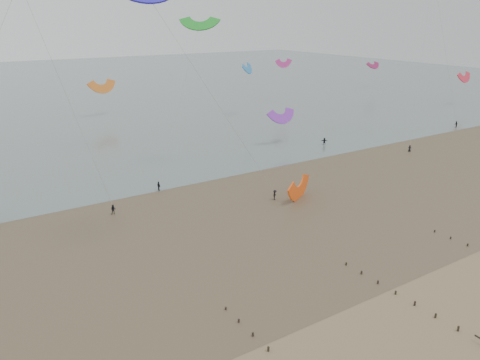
% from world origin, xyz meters
% --- Properties ---
extents(ground, '(500.00, 500.00, 0.00)m').
position_xyz_m(ground, '(0.00, 0.00, 0.00)').
color(ground, brown).
rests_on(ground, ground).
extents(sea_and_shore, '(500.00, 665.00, 0.03)m').
position_xyz_m(sea_and_shore, '(-4.08, 34.40, 0.01)').
color(sea_and_shore, '#475654').
rests_on(sea_and_shore, ground).
extents(kitesurfers, '(149.55, 24.58, 1.86)m').
position_xyz_m(kitesurfers, '(26.87, 47.95, 0.87)').
color(kitesurfers, black).
rests_on(kitesurfers, ground).
extents(grounded_kite, '(9.46, 8.78, 4.16)m').
position_xyz_m(grounded_kite, '(13.93, 33.56, 0.00)').
color(grounded_kite, '#FF5210').
rests_on(grounded_kite, ground).
extents(kites_airborne, '(251.08, 122.34, 40.11)m').
position_xyz_m(kites_airborne, '(-14.48, 89.57, 21.61)').
color(kites_airborne, '#09997E').
rests_on(kites_airborne, ground).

